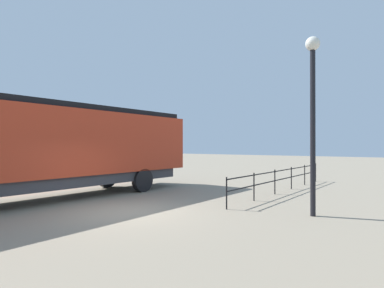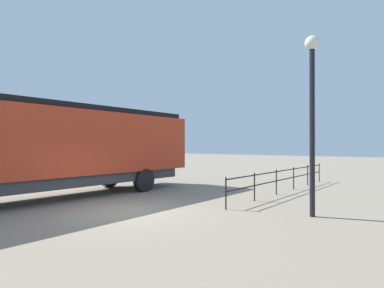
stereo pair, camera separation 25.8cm
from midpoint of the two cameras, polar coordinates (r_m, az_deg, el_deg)
ground_plane at (r=10.90m, az=-12.48°, el=-11.86°), size 120.00×120.00×0.00m
locomotive at (r=13.63m, az=-27.47°, el=-0.25°), size 2.95×15.89×3.87m
lamp_post at (r=10.57m, az=20.29°, el=7.95°), size 0.44×0.44×5.59m
platform_fence at (r=15.67m, az=15.73°, el=-5.62°), size 0.05×10.57×1.11m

